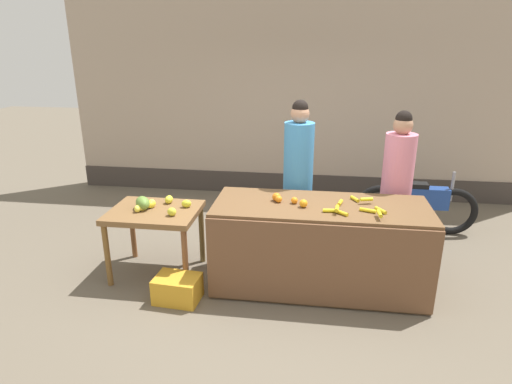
{
  "coord_description": "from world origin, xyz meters",
  "views": [
    {
      "loc": [
        0.3,
        -4.13,
        2.47
      ],
      "look_at": [
        -0.31,
        0.15,
        0.96
      ],
      "focal_mm": 30.37,
      "sensor_mm": 36.0,
      "label": 1
    }
  ],
  "objects_px": {
    "vendor_woman_pink_shirt": "(396,189)",
    "produce_crate": "(178,289)",
    "parked_motorcycle": "(416,204)",
    "produce_sack": "(233,233)",
    "vendor_woman_blue_shirt": "(298,180)"
  },
  "relations": [
    {
      "from": "produce_crate",
      "to": "produce_sack",
      "type": "distance_m",
      "value": 1.22
    },
    {
      "from": "vendor_woman_blue_shirt",
      "to": "vendor_woman_pink_shirt",
      "type": "height_order",
      "value": "vendor_woman_blue_shirt"
    },
    {
      "from": "produce_sack",
      "to": "vendor_woman_pink_shirt",
      "type": "bearing_deg",
      "value": 0.44
    },
    {
      "from": "vendor_woman_pink_shirt",
      "to": "produce_crate",
      "type": "height_order",
      "value": "vendor_woman_pink_shirt"
    },
    {
      "from": "vendor_woman_pink_shirt",
      "to": "parked_motorcycle",
      "type": "distance_m",
      "value": 1.09
    },
    {
      "from": "vendor_woman_blue_shirt",
      "to": "produce_crate",
      "type": "xyz_separation_m",
      "value": [
        -1.12,
        -1.18,
        -0.82
      ]
    },
    {
      "from": "vendor_woman_pink_shirt",
      "to": "vendor_woman_blue_shirt",
      "type": "bearing_deg",
      "value": -179.8
    },
    {
      "from": "vendor_woman_pink_shirt",
      "to": "produce_sack",
      "type": "height_order",
      "value": "vendor_woman_pink_shirt"
    },
    {
      "from": "vendor_woman_pink_shirt",
      "to": "produce_sack",
      "type": "relative_size",
      "value": 3.93
    },
    {
      "from": "vendor_woman_blue_shirt",
      "to": "parked_motorcycle",
      "type": "height_order",
      "value": "vendor_woman_blue_shirt"
    },
    {
      "from": "vendor_woman_blue_shirt",
      "to": "produce_crate",
      "type": "bearing_deg",
      "value": -133.39
    },
    {
      "from": "produce_sack",
      "to": "parked_motorcycle",
      "type": "bearing_deg",
      "value": 20.68
    },
    {
      "from": "produce_crate",
      "to": "produce_sack",
      "type": "height_order",
      "value": "produce_sack"
    },
    {
      "from": "vendor_woman_blue_shirt",
      "to": "produce_sack",
      "type": "bearing_deg",
      "value": -179.22
    },
    {
      "from": "produce_crate",
      "to": "parked_motorcycle",
      "type": "bearing_deg",
      "value": 37.52
    }
  ]
}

